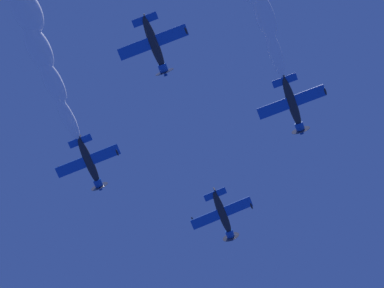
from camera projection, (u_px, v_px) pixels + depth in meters
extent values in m
ellipsoid|color=#232328|center=(222.00, 214.00, 82.32)|extent=(1.53, 6.37, 1.57)
cylinder|color=#194CB2|center=(230.00, 234.00, 83.15)|extent=(1.20, 0.98, 1.21)
cone|color=#194CB2|center=(231.00, 238.00, 83.33)|extent=(0.58, 0.72, 0.59)
cylinder|color=#3F3F47|center=(231.00, 237.00, 83.29)|extent=(2.55, 0.31, 2.54)
cube|color=#194CB2|center=(222.00, 213.00, 82.12)|extent=(7.93, 1.85, 1.66)
ellipsoid|color=#232328|center=(193.00, 220.00, 83.28)|extent=(0.31, 0.88, 0.33)
ellipsoid|color=#232328|center=(251.00, 206.00, 80.96)|extent=(0.31, 0.88, 0.33)
cube|color=#194CB2|center=(215.00, 194.00, 81.56)|extent=(2.86, 1.04, 0.67)
cube|color=#232328|center=(216.00, 192.00, 81.98)|extent=(0.36, 1.11, 1.12)
ellipsoid|color=#1E232D|center=(224.00, 214.00, 82.76)|extent=(0.84, 1.50, 0.82)
ellipsoid|color=#232328|center=(89.00, 162.00, 79.34)|extent=(1.52, 6.37, 1.57)
cylinder|color=#194CB2|center=(98.00, 183.00, 80.16)|extent=(1.18, 0.98, 1.20)
cone|color=#194CB2|center=(100.00, 187.00, 80.34)|extent=(0.57, 0.72, 0.59)
cylinder|color=#3F3F47|center=(99.00, 186.00, 80.30)|extent=(2.50, 0.32, 2.49)
cube|color=#194CB2|center=(88.00, 161.00, 79.14)|extent=(7.96, 1.86, 1.45)
ellipsoid|color=#232328|center=(59.00, 169.00, 80.21)|extent=(0.31, 0.88, 0.33)
ellipsoid|color=#232328|center=(117.00, 152.00, 78.08)|extent=(0.31, 0.88, 0.33)
cube|color=#194CB2|center=(80.00, 141.00, 78.60)|extent=(2.87, 1.04, 0.59)
cube|color=#232328|center=(81.00, 139.00, 79.02)|extent=(0.33, 1.12, 1.13)
ellipsoid|color=#1E232D|center=(91.00, 163.00, 79.78)|extent=(0.83, 1.50, 0.81)
ellipsoid|color=#232328|center=(292.00, 103.00, 74.81)|extent=(1.49, 6.38, 1.63)
cylinder|color=#194CB2|center=(300.00, 126.00, 75.59)|extent=(1.14, 1.00, 1.16)
cone|color=#194CB2|center=(301.00, 131.00, 75.75)|extent=(0.55, 0.73, 0.57)
cylinder|color=#3F3F47|center=(301.00, 130.00, 75.72)|extent=(2.40, 0.37, 2.38)
cube|color=#194CB2|center=(292.00, 102.00, 74.62)|extent=(8.01, 1.86, 1.03)
ellipsoid|color=#232328|center=(258.00, 112.00, 75.48)|extent=(0.30, 0.88, 0.33)
ellipsoid|color=#232328|center=(325.00, 92.00, 73.75)|extent=(0.30, 0.88, 0.33)
cube|color=#194CB2|center=(285.00, 80.00, 74.12)|extent=(2.89, 1.05, 0.45)
cube|color=#232328|center=(285.00, 79.00, 74.55)|extent=(0.28, 1.14, 1.15)
ellipsoid|color=#1E232D|center=(293.00, 105.00, 75.26)|extent=(0.80, 1.51, 0.80)
ellipsoid|color=#232328|center=(154.00, 44.00, 72.71)|extent=(1.50, 6.38, 1.55)
cylinder|color=#194CB2|center=(163.00, 68.00, 73.52)|extent=(1.15, 0.99, 1.16)
cone|color=#194CB2|center=(165.00, 73.00, 73.70)|extent=(0.56, 0.73, 0.57)
cylinder|color=#3F3F47|center=(164.00, 72.00, 73.66)|extent=(2.42, 0.33, 2.40)
cube|color=#194CB2|center=(153.00, 42.00, 72.51)|extent=(8.00, 1.86, 1.11)
ellipsoid|color=#232328|center=(121.00, 53.00, 73.42)|extent=(0.30, 0.88, 0.32)
ellipsoid|color=#232328|center=(186.00, 31.00, 71.61)|extent=(0.30, 0.88, 0.32)
cube|color=#194CB2|center=(145.00, 20.00, 71.98)|extent=(2.89, 1.05, 0.47)
cube|color=#232328|center=(146.00, 18.00, 72.40)|extent=(0.29, 1.12, 1.13)
ellipsoid|color=#1E232D|center=(155.00, 45.00, 73.16)|extent=(0.81, 1.51, 0.79)
ellipsoid|color=white|center=(68.00, 119.00, 77.52)|extent=(1.85, 5.79, 1.85)
ellipsoid|color=white|center=(54.00, 83.00, 76.23)|extent=(2.42, 5.87, 2.42)
ellipsoid|color=white|center=(39.00, 49.00, 75.02)|extent=(2.99, 5.94, 2.98)
ellipsoid|color=white|center=(27.00, 11.00, 73.85)|extent=(3.55, 6.02, 3.55)
ellipsoid|color=white|center=(275.00, 54.00, 73.06)|extent=(1.85, 5.79, 1.85)
ellipsoid|color=white|center=(265.00, 17.00, 71.84)|extent=(2.42, 5.87, 2.42)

